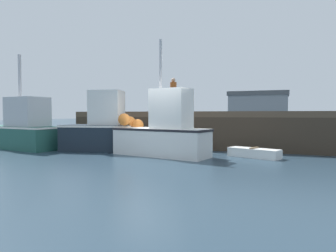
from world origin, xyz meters
The scene contains 8 objects.
ground centered at (0.00, 0.00, -0.05)m, with size 120.00×160.00×0.10m.
pier centered at (1.36, 6.15, 1.41)m, with size 13.59×8.34×1.67m.
fishing_boat_near_left centered at (-6.59, 0.36, 0.88)m, with size 4.25×2.10×4.22m.
fishing_boat_near_right centered at (-2.91, 0.98, 0.93)m, with size 3.25×2.14×2.54m.
fishing_boat_mid centered at (0.06, 0.42, 0.91)m, with size 3.95×2.05×4.31m.
rowboat centered at (3.36, 1.16, 0.17)m, with size 1.92×1.23×0.37m.
dockworker centered at (-1.17, 5.23, 2.58)m, with size 0.34×0.34×1.80m.
warehouse centered at (1.51, 28.35, 2.12)m, with size 6.85×4.85×4.21m.
Camera 1 is at (4.32, -10.11, 1.56)m, focal length 32.67 mm.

